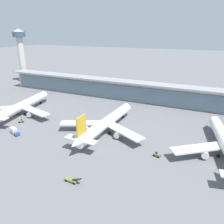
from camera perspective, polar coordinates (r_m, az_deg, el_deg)
ground_plane at (r=115.49m, az=-3.50°, el=-6.06°), size 1200.00×1200.00×0.00m
airliner_left_stand at (r=154.36m, az=-22.18°, el=1.37°), size 47.29×62.30×16.69m
airliner_centre_stand at (r=117.24m, az=-1.61°, el=-2.80°), size 48.21×62.55×16.69m
service_truck_near_nose_olive at (r=141.70m, az=-22.24°, el=-2.14°), size 3.12×3.30×2.05m
service_truck_under_wing_blue at (r=127.03m, az=-23.71°, el=-4.48°), size 7.65×4.66×3.10m
service_truck_mid_apron_olive at (r=84.14m, az=-10.28°, el=-16.73°), size 6.83×2.02×2.70m
service_truck_by_tail_olive at (r=98.91m, az=11.40°, el=-10.68°), size 3.20×2.38×2.05m
terminal_building at (r=169.69m, az=7.30°, el=5.23°), size 246.73×12.80×15.20m
control_tower at (r=247.99m, az=-22.22°, el=14.17°), size 12.00×12.00×57.52m
safety_cone_alpha at (r=137.38m, az=-24.94°, el=-3.47°), size 0.62×0.62×0.70m
safety_cone_charlie at (r=142.87m, az=-26.60°, el=-2.87°), size 0.62×0.62×0.70m
safety_cone_delta at (r=138.11m, az=-24.85°, el=-3.34°), size 0.62×0.62×0.70m
safety_cone_echo at (r=129.10m, az=-23.45°, el=-4.72°), size 0.62×0.62×0.70m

